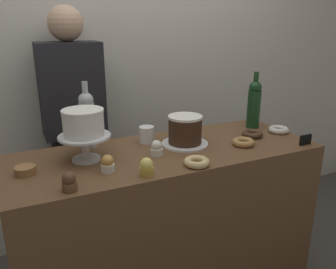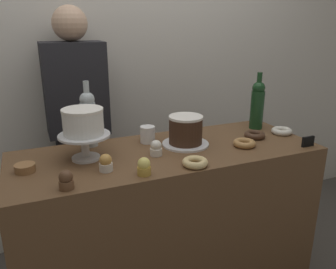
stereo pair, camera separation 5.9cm
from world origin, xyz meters
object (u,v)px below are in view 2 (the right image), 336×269
cupcake_caramel (106,163)px  donut_glazed (195,162)px  cupcake_chocolate (66,180)px  price_sign_chalkboard (308,141)px  cupcake_vanilla (156,148)px  donut_sugar (282,131)px  cake_stand_pedestal (85,142)px  donut_maple (244,143)px  wine_bottle_clear (88,118)px  chocolate_round_cake (186,130)px  coffee_cup_ceramic (148,134)px  cookie_stack (25,168)px  cupcake_lemon (144,167)px  white_layer_cake (83,122)px  wine_bottle_green (257,104)px  donut_chocolate (255,135)px  barista_figure (79,134)px

cupcake_caramel → donut_glazed: cupcake_caramel is taller
cupcake_chocolate → price_sign_chalkboard: size_ratio=1.06×
cupcake_vanilla → donut_sugar: bearing=2.2°
cake_stand_pedestal → donut_maple: (0.76, -0.14, -0.06)m
cupcake_chocolate → price_sign_chalkboard: cupcake_chocolate is taller
wine_bottle_clear → cupcake_chocolate: wine_bottle_clear is taller
chocolate_round_cake → coffee_cup_ceramic: (-0.16, 0.11, -0.04)m
cupcake_vanilla → price_sign_chalkboard: 0.76m
chocolate_round_cake → cookie_stack: chocolate_round_cake is taller
cupcake_lemon → cookie_stack: bearing=154.3°
cupcake_caramel → cookie_stack: 0.33m
cupcake_caramel → cookie_stack: size_ratio=0.88×
white_layer_cake → wine_bottle_clear: (0.05, 0.17, -0.03)m
white_layer_cake → cupcake_vanilla: (0.31, -0.08, -0.14)m
white_layer_cake → donut_maple: (0.76, -0.14, -0.16)m
cake_stand_pedestal → cupcake_lemon: (0.19, -0.26, -0.05)m
cupcake_lemon → cookie_stack: (-0.44, 0.21, -0.02)m
cupcake_lemon → donut_sugar: (0.88, 0.21, -0.02)m
coffee_cup_ceramic → cookie_stack: bearing=-165.7°
cupcake_chocolate → donut_sugar: 1.20m
cake_stand_pedestal → wine_bottle_green: size_ratio=0.71×
white_layer_cake → chocolate_round_cake: (0.50, -0.01, -0.10)m
donut_glazed → cookie_stack: size_ratio=1.33×
cupcake_vanilla → coffee_cup_ceramic: bearing=82.4°
coffee_cup_ceramic → price_sign_chalkboard: bearing=-27.3°
cupcake_lemon → cupcake_vanilla: 0.22m
donut_maple → cupcake_chocolate: bearing=-171.8°
donut_chocolate → donut_glazed: size_ratio=1.00×
donut_maple → donut_sugar: size_ratio=1.00×
white_layer_cake → cookie_stack: white_layer_cake is taller
price_sign_chalkboard → coffee_cup_ceramic: size_ratio=0.82×
donut_chocolate → donut_glazed: (-0.47, -0.21, 0.00)m
wine_bottle_green → white_layer_cake: bearing=-174.7°
barista_figure → donut_chocolate: bearing=-38.8°
chocolate_round_cake → donut_glazed: (-0.08, -0.25, -0.06)m
wine_bottle_clear → donut_sugar: wine_bottle_clear is taller
cupcake_vanilla → price_sign_chalkboard: cupcake_vanilla is taller
cupcake_lemon → barista_figure: bearing=98.3°
cookie_stack → price_sign_chalkboard: bearing=-9.5°
cookie_stack → wine_bottle_green: bearing=6.3°
donut_maple → donut_sugar: 0.32m
wine_bottle_clear → cupcake_lemon: (0.14, -0.43, -0.11)m
white_layer_cake → cupcake_chocolate: (-0.12, -0.26, -0.14)m
cake_stand_pedestal → white_layer_cake: (-0.00, -0.00, 0.10)m
donut_maple → price_sign_chalkboard: 0.32m
cupcake_caramel → donut_maple: bearing=1.9°
price_sign_chalkboard → barista_figure: size_ratio=0.04×
barista_figure → white_layer_cake: bearing=-95.6°
white_layer_cake → donut_sugar: (1.07, -0.05, -0.16)m
cookie_stack → price_sign_chalkboard: price_sign_chalkboard is taller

